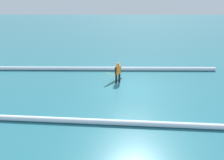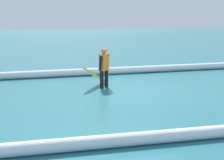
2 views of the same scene
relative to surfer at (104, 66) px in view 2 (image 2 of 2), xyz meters
The scene contains 5 objects.
ground_plane 1.56m from the surfer, 138.62° to the left, with size 191.44×191.44×0.00m, color #266975.
surfer is the anchor object (origin of this frame).
surfboard 0.58m from the surfer, 51.36° to the right, with size 1.40×1.48×0.88m.
wave_crest_foreground 2.99m from the surfer, 68.82° to the right, with size 0.32×0.32×18.21m, color white.
wave_crest_midground 5.72m from the surfer, 69.86° to the left, with size 0.26×0.26×19.64m, color white.
Camera 2 is at (3.68, 9.85, 2.37)m, focal length 49.38 mm.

